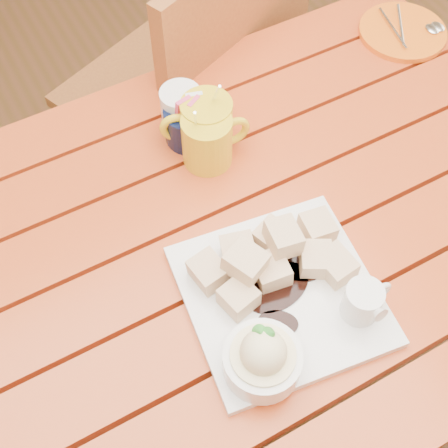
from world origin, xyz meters
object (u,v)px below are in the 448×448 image
chair_far (199,89)px  table (228,275)px  coffee_mug_right (209,139)px  orange_saucer (403,32)px  coffee_mug_left (205,124)px  dessert_plate (279,302)px

chair_far → table: bearing=46.1°
coffee_mug_right → orange_saucer: 0.49m
table → chair_far: 0.57m
coffee_mug_left → orange_saucer: 0.47m
coffee_mug_right → chair_far: chair_far is taller
coffee_mug_right → orange_saucer: bearing=14.9°
table → dessert_plate: bearing=-87.9°
table → dessert_plate: size_ratio=4.01×
coffee_mug_left → dessert_plate: bearing=-79.0°
coffee_mug_right → chair_far: size_ratio=0.15×
coffee_mug_left → chair_far: 0.45m
dessert_plate → coffee_mug_left: bearing=80.0°
table → coffee_mug_right: size_ratio=8.69×
coffee_mug_left → coffee_mug_right: 0.03m
coffee_mug_right → chair_far: bearing=69.9°
dessert_plate → coffee_mug_left: size_ratio=2.10×
dessert_plate → coffee_mug_right: size_ratio=2.17×
orange_saucer → coffee_mug_right: bearing=-169.2°
coffee_mug_left → chair_far: chair_far is taller
dessert_plate → coffee_mug_right: coffee_mug_right is taller
dessert_plate → orange_saucer: dessert_plate is taller
coffee_mug_left → coffee_mug_right: coffee_mug_left is taller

